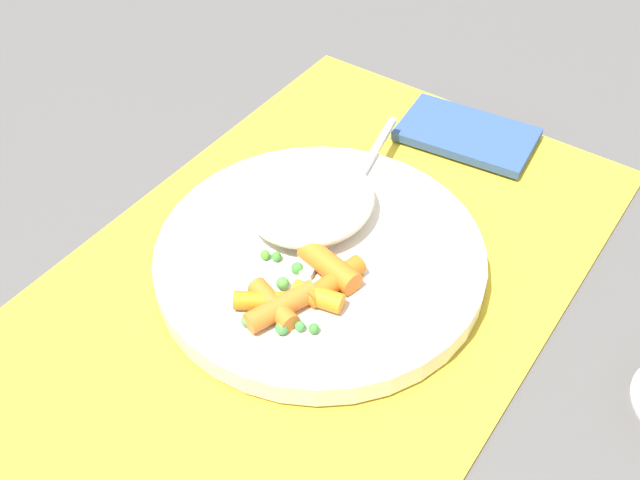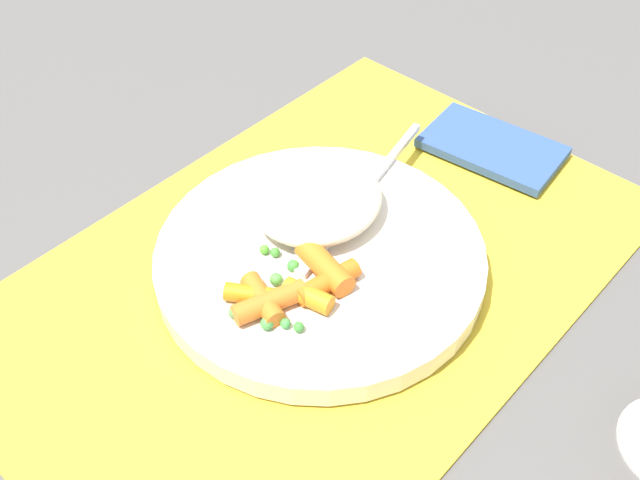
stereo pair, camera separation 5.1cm
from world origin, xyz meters
name	(u,v)px [view 2 (the right image)]	position (x,y,z in m)	size (l,w,h in m)	color
ground_plane	(320,272)	(0.00, 0.00, 0.00)	(2.40, 2.40, 0.00)	#565451
placemat	(320,269)	(0.00, 0.00, 0.00)	(0.51, 0.34, 0.01)	gold
plate	(320,258)	(0.00, 0.00, 0.02)	(0.25, 0.25, 0.02)	silver
rice_mound	(317,199)	(-0.03, -0.03, 0.04)	(0.11, 0.10, 0.03)	beige
carrot_portion	(295,287)	(0.04, 0.02, 0.03)	(0.09, 0.07, 0.02)	orange
pea_scatter	(279,292)	(0.05, 0.01, 0.03)	(0.07, 0.08, 0.01)	#50A844
fork	(351,209)	(-0.05, -0.01, 0.03)	(0.20, 0.05, 0.01)	silver
napkin	(492,147)	(-0.21, 0.02, 0.01)	(0.07, 0.12, 0.01)	#33518C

